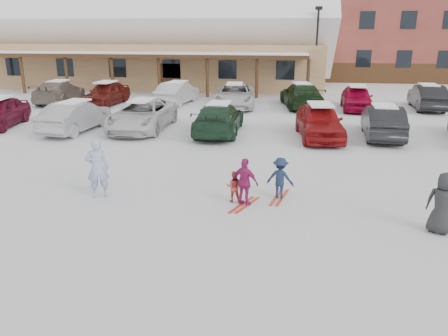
# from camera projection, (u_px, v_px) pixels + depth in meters

# --- Properties ---
(ground) EXTENTS (160.00, 160.00, 0.00)m
(ground) POSITION_uv_depth(u_px,v_px,m) (208.00, 213.00, 12.00)
(ground) COLOR white
(ground) RESTS_ON ground
(day_lodge) EXTENTS (29.12, 12.50, 10.38)m
(day_lodge) POSITION_uv_depth(u_px,v_px,m) (160.00, 39.00, 38.30)
(day_lodge) COLOR tan
(day_lodge) RESTS_ON ground
(lamp_post) EXTENTS (0.50, 0.25, 6.33)m
(lamp_post) POSITION_uv_depth(u_px,v_px,m) (316.00, 46.00, 32.16)
(lamp_post) COLOR black
(lamp_post) RESTS_ON ground
(conifer_2) EXTENTS (5.28, 5.28, 12.24)m
(conifer_2) POSITION_uv_depth(u_px,v_px,m) (24.00, 11.00, 53.34)
(conifer_2) COLOR black
(conifer_2) RESTS_ON ground
(conifer_3) EXTENTS (3.96, 3.96, 9.18)m
(conifer_3) POSITION_uv_depth(u_px,v_px,m) (321.00, 25.00, 51.17)
(conifer_3) COLOR black
(conifer_3) RESTS_ON ground
(adult_skier) EXTENTS (0.77, 0.65, 1.81)m
(adult_skier) POSITION_uv_depth(u_px,v_px,m) (97.00, 168.00, 12.90)
(adult_skier) COLOR #95ACCC
(adult_skier) RESTS_ON ground
(toddler_red) EXTENTS (0.46, 0.36, 0.94)m
(toddler_red) POSITION_uv_depth(u_px,v_px,m) (234.00, 186.00, 12.67)
(toddler_red) COLOR #B93D39
(toddler_red) RESTS_ON ground
(child_navy) EXTENTS (0.90, 0.64, 1.25)m
(child_navy) POSITION_uv_depth(u_px,v_px,m) (280.00, 178.00, 12.88)
(child_navy) COLOR #182643
(child_navy) RESTS_ON ground
(skis_child_navy) EXTENTS (0.51, 1.41, 0.03)m
(skis_child_navy) POSITION_uv_depth(u_px,v_px,m) (279.00, 197.00, 13.07)
(skis_child_navy) COLOR red
(skis_child_navy) RESTS_ON ground
(child_magenta) EXTENTS (0.89, 0.64, 1.40)m
(child_magenta) POSITION_uv_depth(u_px,v_px,m) (245.00, 182.00, 12.32)
(child_magenta) COLOR #9F1F5F
(child_magenta) RESTS_ON ground
(skis_child_magenta) EXTENTS (0.74, 1.36, 0.03)m
(skis_child_magenta) POSITION_uv_depth(u_px,v_px,m) (245.00, 205.00, 12.53)
(skis_child_magenta) COLOR red
(skis_child_magenta) RESTS_ON ground
(bystander_dark) EXTENTS (0.91, 0.81, 1.56)m
(bystander_dark) POSITION_uv_depth(u_px,v_px,m) (442.00, 203.00, 10.64)
(bystander_dark) COLOR #262628
(bystander_dark) RESTS_ON ground
(parked_car_1) EXTENTS (2.02, 4.62, 1.48)m
(parked_car_1) POSITION_uv_depth(u_px,v_px,m) (75.00, 116.00, 21.26)
(parked_car_1) COLOR #9F9FA3
(parked_car_1) RESTS_ON ground
(parked_car_2) EXTENTS (2.52, 5.36, 1.48)m
(parked_car_2) POSITION_uv_depth(u_px,v_px,m) (142.00, 115.00, 21.62)
(parked_car_2) COLOR silver
(parked_car_2) RESTS_ON ground
(parked_car_3) EXTENTS (2.05, 5.03, 1.46)m
(parked_car_3) POSITION_uv_depth(u_px,v_px,m) (219.00, 118.00, 20.85)
(parked_car_3) COLOR #1D3D27
(parked_car_3) RESTS_ON ground
(parked_car_4) EXTENTS (2.25, 4.76, 1.57)m
(parked_car_4) POSITION_uv_depth(u_px,v_px,m) (319.00, 121.00, 19.94)
(parked_car_4) COLOR maroon
(parked_car_4) RESTS_ON ground
(parked_car_5) EXTENTS (1.91, 4.60, 1.48)m
(parked_car_5) POSITION_uv_depth(u_px,v_px,m) (383.00, 122.00, 20.05)
(parked_car_5) COLOR black
(parked_car_5) RESTS_ON ground
(parked_car_7) EXTENTS (2.37, 5.17, 1.47)m
(parked_car_7) POSITION_uv_depth(u_px,v_px,m) (59.00, 92.00, 29.47)
(parked_car_7) COLOR #78695E
(parked_car_7) RESTS_ON ground
(parked_car_8) EXTENTS (2.15, 4.54, 1.50)m
(parked_car_8) POSITION_uv_depth(u_px,v_px,m) (106.00, 93.00, 28.63)
(parked_car_8) COLOR maroon
(parked_car_8) RESTS_ON ground
(parked_car_9) EXTENTS (2.20, 4.63, 1.46)m
(parked_car_9) POSITION_uv_depth(u_px,v_px,m) (177.00, 93.00, 28.96)
(parked_car_9) COLOR #B9BABE
(parked_car_9) RESTS_ON ground
(parked_car_10) EXTENTS (2.82, 5.52, 1.49)m
(parked_car_10) POSITION_uv_depth(u_px,v_px,m) (235.00, 95.00, 27.84)
(parked_car_10) COLOR silver
(parked_car_10) RESTS_ON ground
(parked_car_11) EXTENTS (2.92, 5.52, 1.52)m
(parked_car_11) POSITION_uv_depth(u_px,v_px,m) (301.00, 95.00, 27.69)
(parked_car_11) COLOR black
(parked_car_11) RESTS_ON ground
(parked_car_12) EXTENTS (1.96, 4.43, 1.48)m
(parked_car_12) POSITION_uv_depth(u_px,v_px,m) (357.00, 98.00, 26.92)
(parked_car_12) COLOR #A90732
(parked_car_12) RESTS_ON ground
(parked_car_13) EXTENTS (1.99, 4.72, 1.52)m
(parked_car_13) POSITION_uv_depth(u_px,v_px,m) (427.00, 97.00, 27.08)
(parked_car_13) COLOR black
(parked_car_13) RESTS_ON ground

